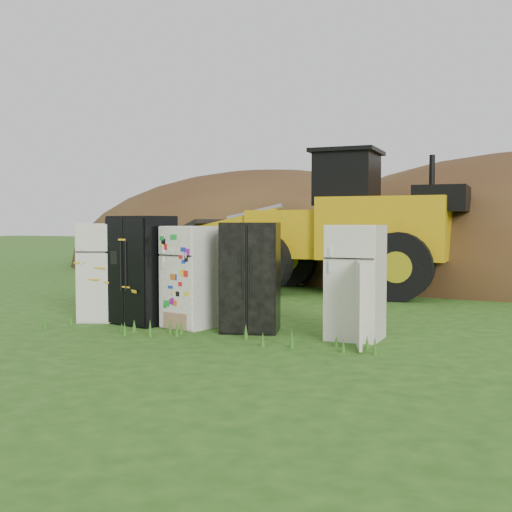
{
  "coord_description": "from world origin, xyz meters",
  "views": [
    {
      "loc": [
        4.59,
        -9.83,
        1.82
      ],
      "look_at": [
        -0.24,
        2.0,
        1.15
      ],
      "focal_mm": 45.0,
      "sensor_mm": 36.0,
      "label": 1
    }
  ],
  "objects_px": {
    "fridge_black_side": "(142,270)",
    "fridge_open_door": "(355,282)",
    "fridge_sticker": "(191,277)",
    "fridge_leftmost": "(103,272)",
    "wheel_loader": "(312,222)",
    "fridge_dark_mid": "(250,277)"
  },
  "relations": [
    {
      "from": "fridge_black_side",
      "to": "wheel_loader",
      "type": "distance_m",
      "value": 6.52
    },
    {
      "from": "fridge_open_door",
      "to": "wheel_loader",
      "type": "relative_size",
      "value": 0.23
    },
    {
      "from": "fridge_sticker",
      "to": "fridge_open_door",
      "type": "height_order",
      "value": "fridge_open_door"
    },
    {
      "from": "fridge_open_door",
      "to": "wheel_loader",
      "type": "distance_m",
      "value": 7.01
    },
    {
      "from": "fridge_black_side",
      "to": "fridge_sticker",
      "type": "xyz_separation_m",
      "value": [
        1.0,
        -0.03,
        -0.09
      ]
    },
    {
      "from": "fridge_black_side",
      "to": "fridge_open_door",
      "type": "xyz_separation_m",
      "value": [
        3.91,
        -0.06,
        -0.08
      ]
    },
    {
      "from": "fridge_black_side",
      "to": "fridge_dark_mid",
      "type": "xyz_separation_m",
      "value": [
        2.13,
        -0.04,
        -0.06
      ]
    },
    {
      "from": "fridge_leftmost",
      "to": "fridge_black_side",
      "type": "xyz_separation_m",
      "value": [
        0.85,
        -0.01,
        0.07
      ]
    },
    {
      "from": "fridge_dark_mid",
      "to": "fridge_leftmost",
      "type": "bearing_deg",
      "value": 164.93
    },
    {
      "from": "fridge_leftmost",
      "to": "fridge_open_door",
      "type": "xyz_separation_m",
      "value": [
        4.76,
        -0.07,
        -0.01
      ]
    },
    {
      "from": "fridge_sticker",
      "to": "wheel_loader",
      "type": "relative_size",
      "value": 0.23
    },
    {
      "from": "fridge_leftmost",
      "to": "fridge_sticker",
      "type": "distance_m",
      "value": 1.85
    },
    {
      "from": "fridge_sticker",
      "to": "fridge_open_door",
      "type": "distance_m",
      "value": 2.91
    },
    {
      "from": "fridge_black_side",
      "to": "fridge_sticker",
      "type": "relative_size",
      "value": 1.1
    },
    {
      "from": "fridge_black_side",
      "to": "wheel_loader",
      "type": "height_order",
      "value": "wheel_loader"
    },
    {
      "from": "fridge_dark_mid",
      "to": "wheel_loader",
      "type": "distance_m",
      "value": 6.51
    },
    {
      "from": "fridge_black_side",
      "to": "fridge_open_door",
      "type": "distance_m",
      "value": 3.91
    },
    {
      "from": "fridge_leftmost",
      "to": "fridge_open_door",
      "type": "bearing_deg",
      "value": -22.62
    },
    {
      "from": "fridge_leftmost",
      "to": "fridge_black_side",
      "type": "height_order",
      "value": "fridge_black_side"
    },
    {
      "from": "fridge_black_side",
      "to": "fridge_open_door",
      "type": "bearing_deg",
      "value": 13.88
    },
    {
      "from": "fridge_open_door",
      "to": "fridge_dark_mid",
      "type": "bearing_deg",
      "value": -178.56
    },
    {
      "from": "fridge_open_door",
      "to": "fridge_black_side",
      "type": "bearing_deg",
      "value": -178.83
    }
  ]
}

